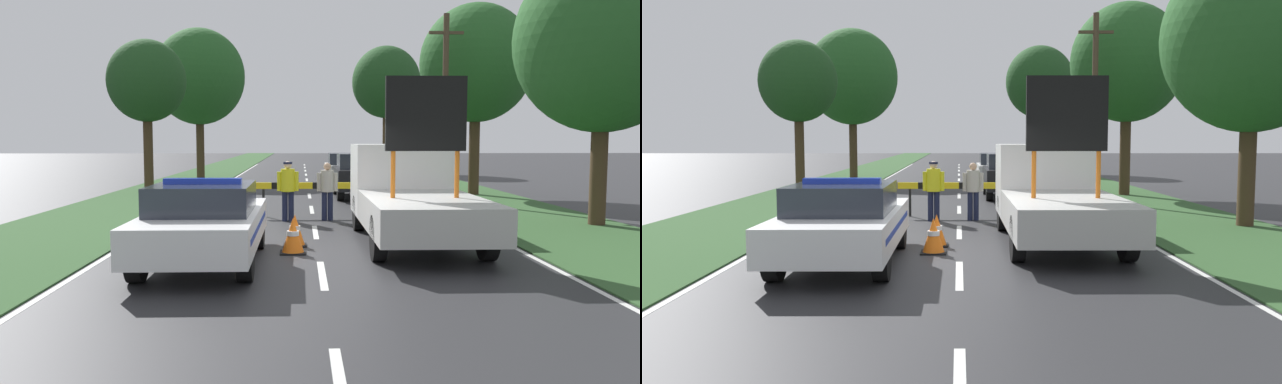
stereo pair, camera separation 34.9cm
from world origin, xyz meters
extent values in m
plane|color=#28282B|center=(0.00, 0.00, 0.00)|extent=(160.00, 160.00, 0.00)
cube|color=silver|center=(0.00, -1.48, 0.00)|extent=(0.12, 2.13, 0.01)
cube|color=silver|center=(0.00, 3.15, 0.00)|extent=(0.12, 2.13, 0.01)
cube|color=silver|center=(0.00, 7.79, 0.00)|extent=(0.12, 2.13, 0.01)
cube|color=silver|center=(0.00, 12.42, 0.00)|extent=(0.12, 2.13, 0.01)
cube|color=silver|center=(0.00, 17.06, 0.00)|extent=(0.12, 2.13, 0.01)
cube|color=silver|center=(0.00, 21.70, 0.00)|extent=(0.12, 2.13, 0.01)
cube|color=silver|center=(0.00, 26.33, 0.00)|extent=(0.12, 2.13, 0.01)
cube|color=silver|center=(0.00, 30.97, 0.00)|extent=(0.12, 2.13, 0.01)
cube|color=silver|center=(0.00, 35.61, 0.00)|extent=(0.12, 2.13, 0.01)
cube|color=silver|center=(0.00, 40.24, 0.00)|extent=(0.12, 2.13, 0.01)
cube|color=silver|center=(-3.98, 12.68, 0.00)|extent=(0.10, 58.28, 0.01)
cube|color=silver|center=(3.98, 12.68, 0.00)|extent=(0.10, 58.28, 0.01)
cube|color=#2D5128|center=(-6.03, 20.00, 0.01)|extent=(3.89, 120.00, 0.03)
cube|color=#2D5128|center=(6.03, 20.00, 0.01)|extent=(3.89, 120.00, 0.03)
cube|color=white|center=(-2.04, -0.47, 0.64)|extent=(1.91, 4.67, 0.59)
cube|color=#282D38|center=(-2.04, -0.61, 1.18)|extent=(1.68, 2.15, 0.49)
cylinder|color=black|center=(-2.88, 0.98, 0.35)|extent=(0.24, 0.69, 0.69)
cylinder|color=black|center=(-1.21, 0.98, 0.35)|extent=(0.24, 0.69, 0.69)
cylinder|color=black|center=(-2.88, -1.92, 0.35)|extent=(0.24, 0.69, 0.69)
cylinder|color=black|center=(-1.21, -1.92, 0.35)|extent=(0.24, 0.69, 0.69)
cube|color=#1E38C6|center=(-2.04, -0.61, 1.48)|extent=(1.34, 0.24, 0.10)
cube|color=#193399|center=(-2.04, -0.47, 0.67)|extent=(1.92, 3.83, 0.10)
cube|color=black|center=(-2.04, 1.91, 0.58)|extent=(1.05, 0.08, 0.36)
cube|color=white|center=(2.04, 3.40, 1.25)|extent=(2.23, 1.97, 1.65)
cube|color=#232833|center=(2.04, 4.36, 1.54)|extent=(1.89, 0.04, 0.73)
cube|color=#B2B2AD|center=(2.04, 0.41, 0.75)|extent=(2.23, 4.01, 0.65)
cylinder|color=#D16619|center=(1.42, 0.41, 1.52)|extent=(0.09, 0.09, 0.90)
cylinder|color=#D16619|center=(2.66, 0.41, 1.52)|extent=(0.09, 0.09, 0.90)
cube|color=black|center=(2.04, 0.41, 2.68)|extent=(1.54, 0.12, 1.42)
cylinder|color=black|center=(1.05, 3.40, 0.42)|extent=(0.24, 0.84, 0.84)
cylinder|color=black|center=(3.04, 3.40, 0.42)|extent=(0.24, 0.84, 0.84)
cylinder|color=black|center=(1.05, -0.39, 0.42)|extent=(0.24, 0.84, 0.84)
cylinder|color=black|center=(3.04, -0.39, 0.42)|extent=(0.24, 0.84, 0.84)
cylinder|color=black|center=(-1.40, 6.14, 0.39)|extent=(0.07, 0.07, 0.79)
cylinder|color=black|center=(1.38, 6.14, 0.39)|extent=(0.07, 0.07, 0.79)
cube|color=yellow|center=(-1.45, 6.14, 0.88)|extent=(0.58, 0.08, 0.18)
cube|color=black|center=(-0.88, 6.14, 0.88)|extent=(0.58, 0.08, 0.18)
cube|color=yellow|center=(-0.30, 6.14, 0.88)|extent=(0.58, 0.08, 0.18)
cube|color=black|center=(0.28, 6.14, 0.88)|extent=(0.58, 0.08, 0.18)
cube|color=yellow|center=(0.86, 6.14, 0.88)|extent=(0.58, 0.08, 0.18)
cube|color=black|center=(1.44, 6.14, 0.88)|extent=(0.58, 0.08, 0.18)
cylinder|color=#191E38|center=(-0.77, 5.11, 0.40)|extent=(0.15, 0.15, 0.80)
cylinder|color=#191E38|center=(-0.60, 5.11, 0.40)|extent=(0.15, 0.15, 0.80)
cylinder|color=yellow|center=(-0.68, 5.11, 1.10)|extent=(0.37, 0.37, 0.60)
cylinder|color=yellow|center=(-0.91, 5.11, 1.07)|extent=(0.12, 0.12, 0.51)
cylinder|color=yellow|center=(-0.45, 5.11, 1.07)|extent=(0.12, 0.12, 0.51)
sphere|color=beige|center=(-0.68, 5.11, 1.51)|extent=(0.21, 0.21, 0.21)
cylinder|color=#141933|center=(-0.68, 5.11, 1.56)|extent=(0.24, 0.24, 0.05)
cylinder|color=#191E38|center=(0.30, 5.28, 0.39)|extent=(0.15, 0.15, 0.78)
cylinder|color=#191E38|center=(0.46, 5.28, 0.39)|extent=(0.15, 0.15, 0.78)
cylinder|color=#B2AD9E|center=(0.38, 5.28, 1.07)|extent=(0.36, 0.36, 0.58)
cylinder|color=#B2AD9E|center=(0.16, 5.28, 1.04)|extent=(0.12, 0.12, 0.49)
cylinder|color=#B2AD9E|center=(0.60, 5.28, 1.04)|extent=(0.12, 0.12, 0.49)
sphere|color=tan|center=(0.38, 5.28, 1.46)|extent=(0.20, 0.20, 0.20)
cube|color=black|center=(-0.47, 1.27, 0.01)|extent=(0.48, 0.48, 0.03)
cone|color=orange|center=(-0.47, 1.27, 0.34)|extent=(0.41, 0.41, 0.63)
cylinder|color=white|center=(-0.47, 1.27, 0.38)|extent=(0.23, 0.23, 0.09)
cube|color=black|center=(-3.18, 3.33, 0.01)|extent=(0.47, 0.47, 0.03)
cone|color=orange|center=(-3.18, 3.33, 0.34)|extent=(0.40, 0.40, 0.62)
cylinder|color=white|center=(-3.18, 3.33, 0.37)|extent=(0.23, 0.23, 0.09)
cube|color=black|center=(-2.74, 7.08, 0.01)|extent=(0.37, 0.37, 0.03)
cone|color=orange|center=(-2.74, 7.08, 0.27)|extent=(0.31, 0.31, 0.48)
cylinder|color=white|center=(-2.74, 7.08, 0.29)|extent=(0.18, 0.18, 0.07)
cube|color=black|center=(-0.50, 0.45, 0.01)|extent=(0.50, 0.50, 0.03)
cone|color=orange|center=(-0.50, 0.45, 0.36)|extent=(0.42, 0.42, 0.66)
cylinder|color=white|center=(-0.50, 0.45, 0.39)|extent=(0.24, 0.24, 0.09)
cube|color=black|center=(1.86, 11.79, 0.73)|extent=(1.82, 4.11, 0.74)
cube|color=#282D38|center=(1.86, 11.67, 1.38)|extent=(1.60, 1.89, 0.55)
cylinder|color=black|center=(1.07, 13.06, 0.36)|extent=(0.24, 0.73, 0.73)
cylinder|color=black|center=(2.65, 13.06, 0.36)|extent=(0.24, 0.73, 0.73)
cylinder|color=black|center=(1.07, 10.52, 0.36)|extent=(0.24, 0.73, 0.73)
cylinder|color=black|center=(2.65, 10.52, 0.36)|extent=(0.24, 0.73, 0.73)
cube|color=silver|center=(1.80, 17.34, 0.70)|extent=(1.89, 4.04, 0.63)
cube|color=#282D38|center=(1.80, 17.22, 1.27)|extent=(1.66, 1.86, 0.52)
cylinder|color=black|center=(0.98, 18.60, 0.38)|extent=(0.24, 0.76, 0.76)
cylinder|color=black|center=(2.63, 18.60, 0.38)|extent=(0.24, 0.76, 0.76)
cylinder|color=black|center=(0.98, 16.09, 0.38)|extent=(0.24, 0.76, 0.76)
cylinder|color=black|center=(2.63, 16.09, 0.38)|extent=(0.24, 0.76, 0.76)
cylinder|color=#42301E|center=(5.23, 29.14, 2.09)|extent=(0.41, 0.41, 4.17)
ellipsoid|color=#1E471E|center=(5.23, 29.14, 5.83)|extent=(4.41, 4.41, 4.64)
cylinder|color=#42301E|center=(-5.73, 22.35, 1.83)|extent=(0.43, 0.43, 3.67)
ellipsoid|color=#235623|center=(-5.73, 22.35, 5.49)|extent=(4.86, 4.86, 5.11)
cylinder|color=#42301E|center=(-6.44, 13.75, 1.66)|extent=(0.37, 0.37, 3.33)
ellipsoid|color=#1E471E|center=(-6.44, 13.75, 4.49)|extent=(3.10, 3.10, 3.26)
cylinder|color=#42301E|center=(6.41, 12.58, 1.74)|extent=(0.41, 0.41, 3.47)
ellipsoid|color=#235623|center=(6.41, 12.58, 5.09)|extent=(4.31, 4.31, 4.53)
cylinder|color=#42301E|center=(7.19, 4.03, 1.51)|extent=(0.41, 0.41, 3.01)
ellipsoid|color=#235623|center=(7.19, 4.03, 4.65)|extent=(4.37, 4.37, 4.59)
cylinder|color=#473828|center=(4.67, 10.14, 3.23)|extent=(0.20, 0.20, 6.47)
cube|color=#473828|center=(4.67, 10.14, 5.82)|extent=(1.20, 0.10, 0.10)
camera|label=1|loc=(-0.36, -11.46, 2.22)|focal=35.00mm
camera|label=2|loc=(-0.01, -11.46, 2.22)|focal=35.00mm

